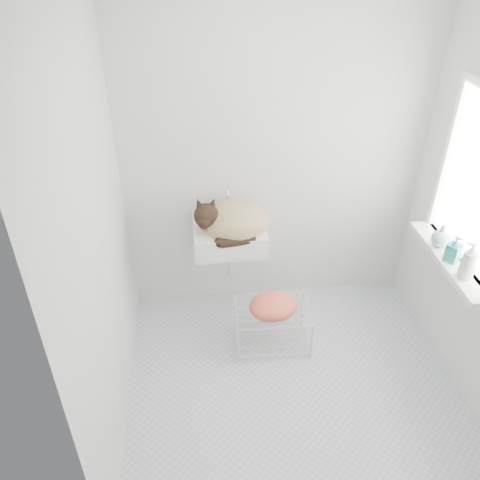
{
  "coord_description": "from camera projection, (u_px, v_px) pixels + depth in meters",
  "views": [
    {
      "loc": [
        -0.6,
        -2.17,
        2.69
      ],
      "look_at": [
        -0.3,
        0.5,
        0.88
      ],
      "focal_mm": 36.75,
      "sensor_mm": 36.0,
      "label": 1
    }
  ],
  "objects": [
    {
      "name": "bottle_c",
      "position": [
        439.0,
        245.0,
        3.24
      ],
      "size": [
        0.12,
        0.12,
        0.16
      ],
      "primitive_type": "imported",
      "rotation": [
        0.0,
        0.0,
        1.56
      ],
      "color": "#A1BECD",
      "rests_on": "windowsill"
    },
    {
      "name": "bottle_a",
      "position": [
        464.0,
        277.0,
        2.96
      ],
      "size": [
        0.1,
        0.1,
        0.21
      ],
      "primitive_type": "imported",
      "rotation": [
        0.0,
        0.0,
        4.45
      ],
      "color": "silver",
      "rests_on": "windowsill"
    },
    {
      "name": "back_wall",
      "position": [
        275.0,
        155.0,
        3.47
      ],
      "size": [
        2.2,
        0.02,
        2.5
      ],
      "primitive_type": "cube",
      "color": "silver",
      "rests_on": "ground"
    },
    {
      "name": "cat",
      "position": [
        231.0,
        221.0,
        3.41
      ],
      "size": [
        0.54,
        0.47,
        0.32
      ],
      "rotation": [
        0.0,
        0.0,
        -0.17
      ],
      "color": "tan",
      "rests_on": "sink"
    },
    {
      "name": "wire_rack",
      "position": [
        272.0,
        326.0,
        3.61
      ],
      "size": [
        0.53,
        0.38,
        0.31
      ],
      "primitive_type": "cube",
      "rotation": [
        0.0,
        0.0,
        -0.04
      ],
      "color": "silver",
      "rests_on": "floor"
    },
    {
      "name": "floor",
      "position": [
        292.0,
        385.0,
        3.35
      ],
      "size": [
        2.2,
        2.0,
        0.02
      ],
      "primitive_type": "cube",
      "color": "silver",
      "rests_on": "ground"
    },
    {
      "name": "towel",
      "position": [
        273.0,
        311.0,
        3.46
      ],
      "size": [
        0.36,
        0.26,
        0.14
      ],
      "primitive_type": "ellipsoid",
      "rotation": [
        0.0,
        0.0,
        0.08
      ],
      "color": "orange",
      "rests_on": "wire_rack"
    },
    {
      "name": "window_frame",
      "position": [
        480.0,
        187.0,
        2.85
      ],
      "size": [
        0.04,
        0.9,
        1.1
      ],
      "primitive_type": "cube",
      "color": "white",
      "rests_on": "right_wall"
    },
    {
      "name": "left_wall",
      "position": [
        99.0,
        244.0,
        2.55
      ],
      "size": [
        0.02,
        2.0,
        2.5
      ],
      "primitive_type": "cube",
      "color": "silver",
      "rests_on": "ground"
    },
    {
      "name": "faucet",
      "position": [
        227.0,
        195.0,
        3.52
      ],
      "size": [
        0.18,
        0.13,
        0.18
      ],
      "primitive_type": null,
      "color": "silver",
      "rests_on": "sink"
    },
    {
      "name": "sink",
      "position": [
        229.0,
        225.0,
        3.45
      ],
      "size": [
        0.51,
        0.44,
        0.2
      ],
      "primitive_type": "cube",
      "color": "white",
      "rests_on": "back_wall"
    },
    {
      "name": "windowsill",
      "position": [
        449.0,
        260.0,
        3.14
      ],
      "size": [
        0.16,
        0.88,
        0.04
      ],
      "primitive_type": "cube",
      "color": "white",
      "rests_on": "right_wall"
    },
    {
      "name": "bottle_b",
      "position": [
        451.0,
        260.0,
        3.1
      ],
      "size": [
        0.11,
        0.11,
        0.18
      ],
      "primitive_type": "imported",
      "rotation": [
        0.0,
        0.0,
        0.62
      ],
      "color": "teal",
      "rests_on": "windowsill"
    }
  ]
}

